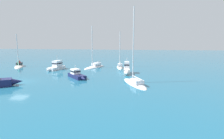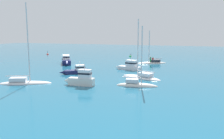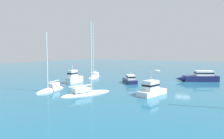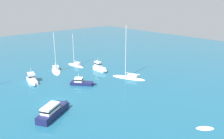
{
  "view_description": "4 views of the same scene",
  "coord_description": "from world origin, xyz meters",
  "px_view_note": "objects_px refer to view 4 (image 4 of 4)",
  "views": [
    {
      "loc": [
        -18.23,
        28.83,
        7.18
      ],
      "look_at": [
        -14.42,
        -5.18,
        1.46
      ],
      "focal_mm": 31.82,
      "sensor_mm": 36.0,
      "label": 1
    },
    {
      "loc": [
        -46.86,
        -23.39,
        7.65
      ],
      "look_at": [
        -5.62,
        -10.24,
        0.57
      ],
      "focal_mm": 38.05,
      "sensor_mm": 36.0,
      "label": 2
    },
    {
      "loc": [
        7.84,
        -39.01,
        5.76
      ],
      "look_at": [
        -12.15,
        -4.03,
        2.16
      ],
      "focal_mm": 34.6,
      "sensor_mm": 36.0,
      "label": 3
    },
    {
      "loc": [
        16.62,
        32.9,
        17.05
      ],
      "look_at": [
        -13.82,
        -1.29,
        2.84
      ],
      "focal_mm": 37.19,
      "sensor_mm": 36.0,
      "label": 4
    }
  ],
  "objects_px": {
    "rib": "(205,128)",
    "motor_cruiser_1": "(53,110)",
    "sloop_1": "(129,77)",
    "launch": "(32,79)",
    "sloop_2": "(56,70)",
    "motor_cruiser": "(100,68)",
    "cabin_cruiser": "(82,82)",
    "sloop": "(76,65)"
  },
  "relations": [
    {
      "from": "rib",
      "to": "motor_cruiser_1",
      "type": "relative_size",
      "value": 0.35
    },
    {
      "from": "sloop_1",
      "to": "motor_cruiser_1",
      "type": "relative_size",
      "value": 1.6
    },
    {
      "from": "launch",
      "to": "sloop_2",
      "type": "distance_m",
      "value": 8.66
    },
    {
      "from": "rib",
      "to": "motor_cruiser_1",
      "type": "distance_m",
      "value": 21.84
    },
    {
      "from": "motor_cruiser",
      "to": "launch",
      "type": "relative_size",
      "value": 0.79
    },
    {
      "from": "launch",
      "to": "motor_cruiser_1",
      "type": "distance_m",
      "value": 16.47
    },
    {
      "from": "launch",
      "to": "cabin_cruiser",
      "type": "bearing_deg",
      "value": 54.38
    },
    {
      "from": "launch",
      "to": "sloop_1",
      "type": "bearing_deg",
      "value": 69.29
    },
    {
      "from": "rib",
      "to": "motor_cruiser_1",
      "type": "height_order",
      "value": "motor_cruiser_1"
    },
    {
      "from": "sloop",
      "to": "sloop_2",
      "type": "height_order",
      "value": "sloop_2"
    },
    {
      "from": "rib",
      "to": "launch",
      "type": "distance_m",
      "value": 34.65
    },
    {
      "from": "motor_cruiser",
      "to": "motor_cruiser_1",
      "type": "xyz_separation_m",
      "value": [
        19.13,
        12.65,
        -0.06
      ]
    },
    {
      "from": "sloop",
      "to": "rib",
      "type": "relative_size",
      "value": 3.37
    },
    {
      "from": "sloop",
      "to": "sloop_1",
      "type": "bearing_deg",
      "value": -175.1
    },
    {
      "from": "sloop",
      "to": "motor_cruiser_1",
      "type": "relative_size",
      "value": 1.17
    },
    {
      "from": "launch",
      "to": "sloop",
      "type": "bearing_deg",
      "value": 121.09
    },
    {
      "from": "launch",
      "to": "sloop_1",
      "type": "height_order",
      "value": "sloop_1"
    },
    {
      "from": "sloop_2",
      "to": "cabin_cruiser",
      "type": "xyz_separation_m",
      "value": [
        0.75,
        12.01,
        0.36
      ]
    },
    {
      "from": "sloop",
      "to": "sloop_1",
      "type": "relative_size",
      "value": 0.73
    },
    {
      "from": "sloop_2",
      "to": "cabin_cruiser",
      "type": "relative_size",
      "value": 2.0
    },
    {
      "from": "sloop",
      "to": "motor_cruiser",
      "type": "distance_m",
      "value": 7.95
    },
    {
      "from": "sloop",
      "to": "sloop_2",
      "type": "bearing_deg",
      "value": 86.74
    },
    {
      "from": "sloop",
      "to": "motor_cruiser",
      "type": "relative_size",
      "value": 1.9
    },
    {
      "from": "cabin_cruiser",
      "to": "motor_cruiser_1",
      "type": "bearing_deg",
      "value": -93.41
    },
    {
      "from": "sloop",
      "to": "motor_cruiser",
      "type": "height_order",
      "value": "sloop"
    },
    {
      "from": "sloop",
      "to": "sloop_1",
      "type": "xyz_separation_m",
      "value": [
        -3.44,
        16.03,
        0.04
      ]
    },
    {
      "from": "motor_cruiser_1",
      "to": "launch",
      "type": "bearing_deg",
      "value": 47.28
    },
    {
      "from": "cabin_cruiser",
      "to": "motor_cruiser_1",
      "type": "xyz_separation_m",
      "value": [
        10.55,
        7.93,
        0.26
      ]
    },
    {
      "from": "rib",
      "to": "sloop_1",
      "type": "height_order",
      "value": "sloop_1"
    },
    {
      "from": "sloop",
      "to": "launch",
      "type": "distance_m",
      "value": 14.35
    },
    {
      "from": "motor_cruiser",
      "to": "sloop_2",
      "type": "distance_m",
      "value": 10.72
    },
    {
      "from": "launch",
      "to": "sloop_2",
      "type": "height_order",
      "value": "sloop_2"
    },
    {
      "from": "rib",
      "to": "sloop_1",
      "type": "relative_size",
      "value": 0.22
    },
    {
      "from": "launch",
      "to": "motor_cruiser_1",
      "type": "relative_size",
      "value": 0.78
    },
    {
      "from": "motor_cruiser_1",
      "to": "rib",
      "type": "bearing_deg",
      "value": -81.7
    },
    {
      "from": "rib",
      "to": "sloop",
      "type": "bearing_deg",
      "value": 125.11
    },
    {
      "from": "motor_cruiser",
      "to": "sloop_2",
      "type": "bearing_deg",
      "value": -135.36
    },
    {
      "from": "rib",
      "to": "cabin_cruiser",
      "type": "height_order",
      "value": "cabin_cruiser"
    },
    {
      "from": "sloop_1",
      "to": "motor_cruiser_1",
      "type": "distance_m",
      "value": 21.14
    },
    {
      "from": "motor_cruiser",
      "to": "rib",
      "type": "bearing_deg",
      "value": -12.97
    },
    {
      "from": "sloop",
      "to": "cabin_cruiser",
      "type": "bearing_deg",
      "value": 144.45
    },
    {
      "from": "sloop",
      "to": "rib",
      "type": "xyz_separation_m",
      "value": [
        3.66,
        37.42,
        -0.18
      ]
    }
  ]
}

